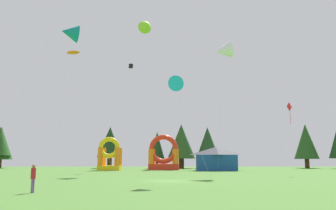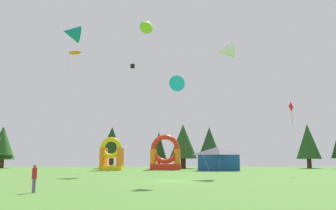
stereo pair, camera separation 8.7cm
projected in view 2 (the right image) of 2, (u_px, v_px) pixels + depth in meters
ground_plane at (169, 181)px, 32.96m from camera, size 120.00×120.00×0.00m
kite_black_box at (131, 67)px, 64.07m from camera, size 2.29×2.71×19.41m
kite_red_diamond at (290, 108)px, 47.06m from camera, size 2.88×0.69×9.47m
kite_lime_delta at (146, 25)px, 57.28m from camera, size 9.90×3.73×25.06m
kite_white_delta at (223, 51)px, 48.49m from camera, size 2.78×6.12×18.42m
kite_orange_parafoil at (73, 53)px, 57.25m from camera, size 8.70×2.73×19.79m
kite_teal_delta at (70, 33)px, 43.84m from camera, size 4.60×8.23×19.03m
kite_cyan_delta at (174, 85)px, 31.48m from camera, size 4.25×1.62×9.50m
person_left_edge at (33, 176)px, 21.64m from camera, size 0.35×0.35×1.77m
inflatable_orange_dome at (110, 157)px, 63.35m from camera, size 4.03×3.61×5.99m
inflatable_blue_arch at (164, 158)px, 65.81m from camera, size 5.67×4.08×6.59m
festival_tent at (216, 159)px, 61.18m from camera, size 6.81×4.02×4.17m
tree_row_2 at (1, 143)px, 78.98m from camera, size 5.45×5.45×9.28m
tree_row_3 at (0, 141)px, 78.04m from camera, size 4.99×4.99×9.22m
tree_row_4 at (110, 142)px, 78.85m from camera, size 5.69×5.69×9.26m
tree_row_5 at (157, 146)px, 75.88m from camera, size 3.48×3.48×7.88m
tree_row_6 at (182, 142)px, 75.60m from camera, size 6.01×6.01×9.54m
tree_row_7 at (203, 150)px, 78.09m from camera, size 2.88×2.88×6.20m
tree_row_8 at (208, 143)px, 74.89m from camera, size 5.02×5.02×8.87m
tree_row_9 at (306, 142)px, 78.70m from camera, size 5.38×5.38×9.88m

